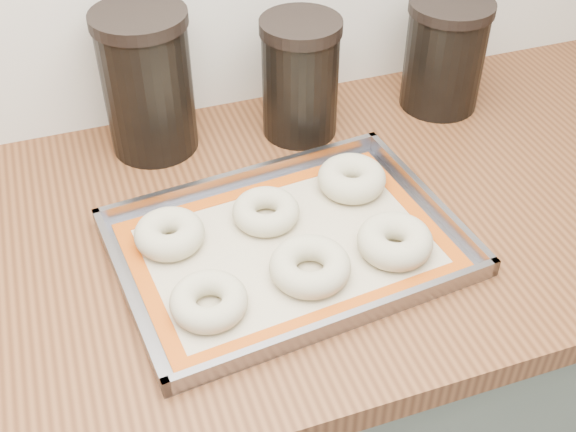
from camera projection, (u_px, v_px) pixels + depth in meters
name	position (u px, v px, depth m)	size (l,w,h in m)	color
cabinet	(359.00, 384.00, 1.39)	(3.00, 0.65, 0.86)	slate
countertop	(378.00, 205.00, 1.10)	(3.06, 0.68, 0.04)	brown
baking_tray	(288.00, 245.00, 0.99)	(0.49, 0.37, 0.03)	gray
baking_mat	(288.00, 246.00, 0.99)	(0.45, 0.33, 0.00)	#C6B793
bagel_front_left	(209.00, 301.00, 0.89)	(0.10, 0.10, 0.03)	#C4BA97
bagel_front_mid	(310.00, 266.00, 0.94)	(0.11, 0.11, 0.04)	#C4BA97
bagel_front_right	(395.00, 241.00, 0.97)	(0.10, 0.10, 0.04)	#C4BA97
bagel_back_left	(169.00, 234.00, 0.99)	(0.10, 0.10, 0.04)	#C4BA97
bagel_back_mid	(266.00, 211.00, 1.02)	(0.10, 0.10, 0.03)	#C4BA97
bagel_back_right	(352.00, 178.00, 1.08)	(0.10, 0.10, 0.04)	#C4BA97
canister_left	(147.00, 82.00, 1.11)	(0.14, 0.14, 0.23)	black
canister_mid	(300.00, 78.00, 1.15)	(0.13, 0.13, 0.20)	black
canister_right	(445.00, 55.00, 1.22)	(0.14, 0.14, 0.19)	black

